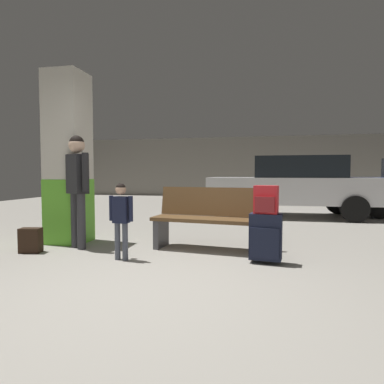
{
  "coord_description": "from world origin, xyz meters",
  "views": [
    {
      "loc": [
        1.1,
        -2.91,
        1.09
      ],
      "look_at": [
        0.21,
        1.3,
        0.85
      ],
      "focal_mm": 31.1,
      "sensor_mm": 36.0,
      "label": 1
    }
  ],
  "objects": [
    {
      "name": "ground_plane",
      "position": [
        0.0,
        4.0,
        -0.05
      ],
      "size": [
        18.0,
        18.0,
        0.1
      ],
      "primitive_type": "cube",
      "color": "gray"
    },
    {
      "name": "garage_back_wall",
      "position": [
        0.0,
        12.86,
        1.4
      ],
      "size": [
        18.0,
        0.12,
        2.8
      ],
      "primitive_type": "cube",
      "color": "gray",
      "rests_on": "ground_plane"
    },
    {
      "name": "structural_pillar",
      "position": [
        -1.89,
        1.8,
        1.32
      ],
      "size": [
        0.57,
        0.57,
        2.66
      ],
      "color": "#66C633",
      "rests_on": "ground_plane"
    },
    {
      "name": "bench",
      "position": [
        0.36,
        1.76,
        0.44
      ],
      "size": [
        1.65,
        0.71,
        0.89
      ],
      "color": "brown",
      "rests_on": "ground_plane"
    },
    {
      "name": "suitcase",
      "position": [
        1.14,
        1.18,
        0.32
      ],
      "size": [
        0.4,
        0.27,
        0.6
      ],
      "color": "#191E33",
      "rests_on": "ground_plane"
    },
    {
      "name": "backpack_bright",
      "position": [
        1.14,
        1.18,
        0.77
      ],
      "size": [
        0.3,
        0.23,
        0.34
      ],
      "color": "red",
      "rests_on": "suitcase"
    },
    {
      "name": "child",
      "position": [
        -0.63,
        0.96,
        0.6
      ],
      "size": [
        0.33,
        0.2,
        0.97
      ],
      "color": "#4C5160",
      "rests_on": "ground_plane"
    },
    {
      "name": "adult",
      "position": [
        -1.52,
        1.45,
        1.01
      ],
      "size": [
        0.49,
        0.34,
        1.63
      ],
      "color": "#38383D",
      "rests_on": "ground_plane"
    },
    {
      "name": "backpack_dark_floor",
      "position": [
        -2.02,
        1.07,
        0.17
      ],
      "size": [
        0.31,
        0.24,
        0.34
      ],
      "color": "black",
      "rests_on": "ground_plane"
    },
    {
      "name": "parked_car_near",
      "position": [
        1.84,
        5.83,
        0.81
      ],
      "size": [
        4.12,
        1.84,
        1.51
      ],
      "color": "silver",
      "rests_on": "ground_plane"
    }
  ]
}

